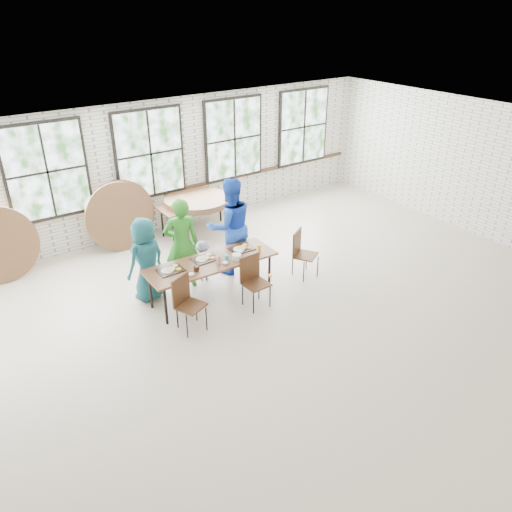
{
  "coord_description": "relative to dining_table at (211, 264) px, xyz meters",
  "views": [
    {
      "loc": [
        -4.31,
        -5.69,
        4.95
      ],
      "look_at": [
        0.0,
        0.4,
        1.05
      ],
      "focal_mm": 35.0,
      "sensor_mm": 36.0,
      "label": 1
    }
  ],
  "objects": [
    {
      "name": "chair_near_right",
      "position": [
        0.47,
        -0.63,
        -0.13
      ],
      "size": [
        0.43,
        0.42,
        0.95
      ],
      "rotation": [
        0.0,
        0.0,
        0.03
      ],
      "color": "#472B17",
      "rests_on": "ground"
    },
    {
      "name": "adult_teal",
      "position": [
        -0.95,
        0.65,
        0.09
      ],
      "size": [
        0.88,
        0.7,
        1.57
      ],
      "primitive_type": "imported",
      "rotation": [
        0.0,
        0.0,
        3.44
      ],
      "color": "#1C6D69",
      "rests_on": "ground"
    },
    {
      "name": "adult_green",
      "position": [
        -0.24,
        0.65,
        0.2
      ],
      "size": [
        0.75,
        0.6,
        1.78
      ],
      "primitive_type": "imported",
      "rotation": [
        0.0,
        0.0,
        2.84
      ],
      "color": "#2B8222",
      "rests_on": "ground"
    },
    {
      "name": "tabletop_clutter",
      "position": [
        0.09,
        -0.03,
        0.08
      ],
      "size": [
        1.96,
        0.6,
        0.11
      ],
      "color": "black",
      "rests_on": "dining_table"
    },
    {
      "name": "toddler",
      "position": [
        0.19,
        0.65,
        -0.28
      ],
      "size": [
        0.61,
        0.5,
        0.82
      ],
      "primitive_type": "imported",
      "rotation": [
        0.0,
        0.0,
        2.71
      ],
      "color": "#141F3E",
      "rests_on": "ground"
    },
    {
      "name": "round_tops_stacked",
      "position": [
        1.19,
        2.62,
        0.12
      ],
      "size": [
        1.5,
        1.5,
        0.13
      ],
      "color": "brown",
      "rests_on": "storage_table"
    },
    {
      "name": "room",
      "position": [
        0.43,
        3.25,
        1.14
      ],
      "size": [
        12.0,
        12.0,
        12.0
      ],
      "color": "#C3B29B",
      "rests_on": "ground"
    },
    {
      "name": "dining_table",
      "position": [
        0.0,
        0.0,
        0.0
      ],
      "size": [
        2.42,
        0.86,
        0.74
      ],
      "rotation": [
        0.0,
        0.0,
        -0.02
      ],
      "color": "brown",
      "rests_on": "ground"
    },
    {
      "name": "chair_near_left",
      "position": [
        -0.84,
        -0.59,
        -0.13
      ],
      "size": [
        0.54,
        0.54,
        0.95
      ],
      "rotation": [
        0.0,
        0.0,
        0.4
      ],
      "color": "#472B17",
      "rests_on": "ground"
    },
    {
      "name": "round_tops_leaning",
      "position": [
        -1.34,
        2.9,
        0.05
      ],
      "size": [
        4.01,
        0.42,
        1.48
      ],
      "color": "brown",
      "rests_on": "ground"
    },
    {
      "name": "chair_spare",
      "position": [
        1.85,
        -0.31,
        -0.13
      ],
      "size": [
        0.57,
        0.56,
        0.95
      ],
      "rotation": [
        0.0,
        0.0,
        0.54
      ],
      "color": "#472B17",
      "rests_on": "ground"
    },
    {
      "name": "storage_table",
      "position": [
        1.19,
        2.62,
        -0.0
      ],
      "size": [
        1.81,
        0.77,
        0.74
      ],
      "rotation": [
        0.0,
        0.0,
        0.01
      ],
      "color": "brown",
      "rests_on": "ground"
    },
    {
      "name": "adult_blue",
      "position": [
        0.83,
        0.65,
        0.28
      ],
      "size": [
        1.06,
        0.9,
        1.94
      ],
      "primitive_type": "imported",
      "rotation": [
        0.0,
        0.0,
        2.96
      ],
      "color": "blue",
      "rests_on": "ground"
    }
  ]
}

